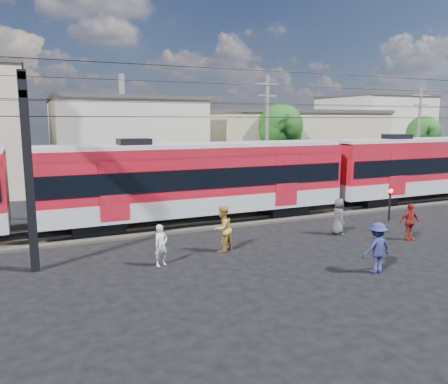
{
  "coord_description": "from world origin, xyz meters",
  "views": [
    {
      "loc": [
        -9.97,
        -12.93,
        5.31
      ],
      "look_at": [
        -1.92,
        5.0,
        2.1
      ],
      "focal_mm": 35.0,
      "sensor_mm": 36.0,
      "label": 1
    }
  ],
  "objects": [
    {
      "name": "commuter_train",
      "position": [
        -1.89,
        8.0,
        2.4
      ],
      "size": [
        50.3,
        3.08,
        4.17
      ],
      "color": "black",
      "rests_on": "ground"
    },
    {
      "name": "building_midwest",
      "position": [
        -2.0,
        27.0,
        3.66
      ],
      "size": [
        12.24,
        12.24,
        7.3
      ],
      "color": "beige",
      "rests_on": "ground"
    },
    {
      "name": "rail_near",
      "position": [
        0.0,
        7.25,
        0.18
      ],
      "size": [
        70.0,
        0.12,
        0.12
      ],
      "primitive_type": "cube",
      "color": "#59544C",
      "rests_on": "track_bed"
    },
    {
      "name": "catenary",
      "position": [
        -8.65,
        8.0,
        5.14
      ],
      "size": [
        70.0,
        9.3,
        7.52
      ],
      "color": "black",
      "rests_on": "ground"
    },
    {
      "name": "rail_far",
      "position": [
        0.0,
        8.75,
        0.18
      ],
      "size": [
        70.0,
        0.12,
        0.12
      ],
      "primitive_type": "cube",
      "color": "#59544C",
      "rests_on": "track_bed"
    },
    {
      "name": "utility_pole_mid",
      "position": [
        6.0,
        15.0,
        4.53
      ],
      "size": [
        1.8,
        0.24,
        8.5
      ],
      "color": "slate",
      "rests_on": "ground"
    },
    {
      "name": "tree_far",
      "position": [
        24.19,
        17.09,
        3.99
      ],
      "size": [
        3.36,
        3.12,
        5.76
      ],
      "color": "#382619",
      "rests_on": "ground"
    },
    {
      "name": "pedestrian_d",
      "position": [
        5.43,
        1.06,
        0.84
      ],
      "size": [
        1.02,
        0.5,
        1.68
      ],
      "primitive_type": "imported",
      "rotation": [
        0.0,
        0.0,
        -0.09
      ],
      "color": "maroon",
      "rests_on": "ground"
    },
    {
      "name": "crossing_signal",
      "position": [
        7.52,
        4.34,
        1.24
      ],
      "size": [
        0.26,
        0.26,
        1.79
      ],
      "color": "black",
      "rests_on": "ground"
    },
    {
      "name": "ground",
      "position": [
        0.0,
        0.0,
        0.0
      ],
      "size": [
        120.0,
        120.0,
        0.0
      ],
      "primitive_type": "plane",
      "color": "black",
      "rests_on": "ground"
    },
    {
      "name": "building_mideast",
      "position": [
        14.0,
        24.0,
        3.16
      ],
      "size": [
        16.32,
        10.2,
        6.3
      ],
      "color": "tan",
      "rests_on": "ground"
    },
    {
      "name": "utility_pole_east",
      "position": [
        20.0,
        14.0,
        4.28
      ],
      "size": [
        1.8,
        0.24,
        8.0
      ],
      "color": "slate",
      "rests_on": "ground"
    },
    {
      "name": "pedestrian_a",
      "position": [
        -5.72,
        2.21,
        0.77
      ],
      "size": [
        0.66,
        0.56,
        1.55
      ],
      "primitive_type": "imported",
      "rotation": [
        0.0,
        0.0,
        0.4
      ],
      "color": "silver",
      "rests_on": "ground"
    },
    {
      "name": "pedestrian_b",
      "position": [
        -2.92,
        2.91,
        0.96
      ],
      "size": [
        1.16,
        1.07,
        1.91
      ],
      "primitive_type": "imported",
      "rotation": [
        0.0,
        0.0,
        3.63
      ],
      "color": "gold",
      "rests_on": "ground"
    },
    {
      "name": "tree_near",
      "position": [
        9.19,
        18.09,
        4.66
      ],
      "size": [
        3.82,
        3.64,
        6.72
      ],
      "color": "#382619",
      "rests_on": "ground"
    },
    {
      "name": "pedestrian_e",
      "position": [
        3.17,
        3.17,
        0.86
      ],
      "size": [
        0.73,
        0.95,
        1.72
      ],
      "primitive_type": "imported",
      "rotation": [
        0.0,
        0.0,
        1.33
      ],
      "color": "#444448",
      "rests_on": "ground"
    },
    {
      "name": "building_east",
      "position": [
        28.0,
        28.0,
        4.16
      ],
      "size": [
        10.2,
        10.2,
        8.3
      ],
      "color": "beige",
      "rests_on": "ground"
    },
    {
      "name": "pedestrian_c",
      "position": [
        1.02,
        -1.61,
        0.9
      ],
      "size": [
        1.16,
        0.67,
        1.8
      ],
      "primitive_type": "imported",
      "rotation": [
        0.0,
        0.0,
        3.14
      ],
      "color": "navy",
      "rests_on": "ground"
    },
    {
      "name": "car_silver",
      "position": [
        19.67,
        13.19,
        0.69
      ],
      "size": [
        4.19,
        1.98,
        1.38
      ],
      "primitive_type": "imported",
      "rotation": [
        0.0,
        0.0,
        1.48
      ],
      "color": "#B7BABE",
      "rests_on": "ground"
    },
    {
      "name": "track_bed",
      "position": [
        0.0,
        8.0,
        0.06
      ],
      "size": [
        70.0,
        3.4,
        0.12
      ],
      "primitive_type": "cube",
      "color": "#2D2823",
      "rests_on": "ground"
    }
  ]
}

